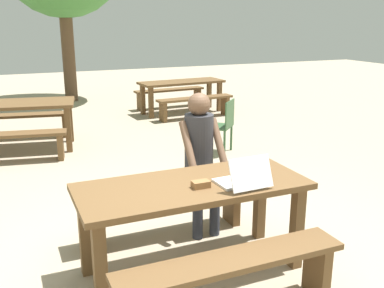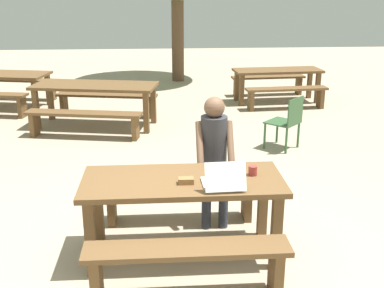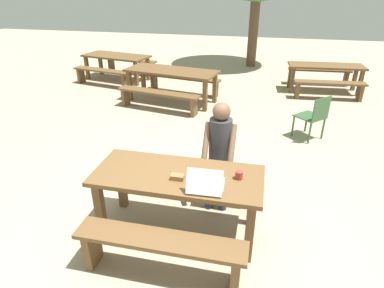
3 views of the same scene
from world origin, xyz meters
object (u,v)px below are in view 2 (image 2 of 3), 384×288
object	(u,v)px
picnic_table_front	(183,191)
coffee_mug	(253,171)
laptop	(223,180)
plastic_chair	(287,121)
small_pouch	(186,181)
picnic_table_distant	(277,75)
person_seated	(214,151)
picnic_table_mid	(95,90)
picnic_table_rear	(1,78)

from	to	relation	value
picnic_table_front	coffee_mug	xyz separation A→B (m)	(0.65, 0.05, 0.17)
laptop	plastic_chair	world-z (taller)	laptop
small_pouch	coffee_mug	world-z (taller)	coffee_mug
coffee_mug	small_pouch	bearing A→B (deg)	-166.29
small_pouch	picnic_table_distant	size ratio (longest dim) A/B	0.07
small_pouch	plastic_chair	bearing A→B (deg)	60.44
person_seated	picnic_table_mid	world-z (taller)	person_seated
small_pouch	picnic_table_distant	bearing A→B (deg)	69.38
person_seated	picnic_table_mid	distance (m)	4.14
picnic_table_mid	picnic_table_distant	xyz separation A→B (m)	(3.68, 1.62, -0.07)
picnic_table_front	small_pouch	world-z (taller)	small_pouch
plastic_chair	picnic_table_mid	size ratio (longest dim) A/B	0.37
coffee_mug	plastic_chair	xyz separation A→B (m)	(1.10, 2.89, -0.37)
coffee_mug	picnic_table_distant	world-z (taller)	coffee_mug
picnic_table_front	coffee_mug	world-z (taller)	coffee_mug
small_pouch	plastic_chair	world-z (taller)	plastic_chair
small_pouch	plastic_chair	xyz separation A→B (m)	(1.73, 3.05, -0.35)
laptop	picnic_table_distant	world-z (taller)	laptop
picnic_table_mid	picnic_table_distant	world-z (taller)	picnic_table_mid
picnic_table_front	picnic_table_distant	world-z (taller)	picnic_table_front
small_pouch	person_seated	size ratio (longest dim) A/B	0.10
person_seated	picnic_table_distant	world-z (taller)	person_seated
person_seated	plastic_chair	xyz separation A→B (m)	(1.39, 2.29, -0.35)
picnic_table_front	small_pouch	xyz separation A→B (m)	(0.02, -0.11, 0.15)
picnic_table_front	picnic_table_mid	bearing A→B (deg)	106.80
laptop	picnic_table_front	bearing A→B (deg)	-32.39
laptop	small_pouch	bearing A→B (deg)	-18.70
picnic_table_distant	person_seated	bearing A→B (deg)	-114.34
plastic_chair	picnic_table_mid	bearing A→B (deg)	-71.86
picnic_table_front	person_seated	bearing A→B (deg)	60.81
plastic_chair	picnic_table_rear	world-z (taller)	plastic_chair
coffee_mug	picnic_table_distant	distance (m)	6.23
small_pouch	person_seated	bearing A→B (deg)	65.92
small_pouch	coffee_mug	distance (m)	0.65
picnic_table_front	picnic_table_distant	bearing A→B (deg)	68.84
laptop	coffee_mug	bearing A→B (deg)	-143.26
coffee_mug	picnic_table_rear	xyz separation A→B (m)	(-4.09, 5.92, -0.21)
picnic_table_front	person_seated	size ratio (longest dim) A/B	1.34
coffee_mug	picnic_table_mid	distance (m)	4.81
small_pouch	plastic_chair	distance (m)	3.52
picnic_table_mid	picnic_table_rear	bearing A→B (deg)	154.43
small_pouch	person_seated	distance (m)	0.83
coffee_mug	person_seated	world-z (taller)	person_seated
laptop	plastic_chair	xyz separation A→B (m)	(1.41, 3.14, -0.39)
coffee_mug	picnic_table_rear	size ratio (longest dim) A/B	0.04
picnic_table_mid	picnic_table_front	bearing A→B (deg)	-62.56
laptop	coffee_mug	xyz separation A→B (m)	(0.31, 0.25, -0.02)
picnic_table_rear	picnic_table_mid	bearing A→B (deg)	-24.60
picnic_table_distant	picnic_table_mid	bearing A→B (deg)	-160.47
picnic_table_front	small_pouch	distance (m)	0.18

